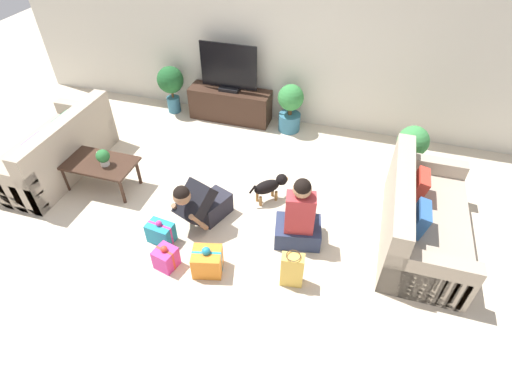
# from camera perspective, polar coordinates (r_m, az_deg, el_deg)

# --- Properties ---
(ground_plane) EXTENTS (16.00, 16.00, 0.00)m
(ground_plane) POSITION_cam_1_polar(r_m,az_deg,el_deg) (4.97, -6.58, -4.08)
(ground_plane) COLOR beige
(wall_back) EXTENTS (8.40, 0.06, 2.60)m
(wall_back) POSITION_cam_1_polar(r_m,az_deg,el_deg) (6.38, 1.88, 20.96)
(wall_back) COLOR beige
(wall_back) RESTS_ON ground_plane
(sofa_left) EXTENTS (0.87, 1.79, 0.84)m
(sofa_left) POSITION_cam_1_polar(r_m,az_deg,el_deg) (6.19, -26.71, 5.12)
(sofa_left) COLOR tan
(sofa_left) RESTS_ON ground_plane
(sofa_right) EXTENTS (0.87, 1.79, 0.84)m
(sofa_right) POSITION_cam_1_polar(r_m,az_deg,el_deg) (4.89, 22.41, -3.79)
(sofa_right) COLOR tan
(sofa_right) RESTS_ON ground_plane
(coffee_table) EXTENTS (0.97, 0.53, 0.41)m
(coffee_table) POSITION_cam_1_polar(r_m,az_deg,el_deg) (5.58, -21.57, 3.62)
(coffee_table) COLOR #382319
(coffee_table) RESTS_ON ground_plane
(tv_console) EXTENTS (1.33, 0.40, 0.52)m
(tv_console) POSITION_cam_1_polar(r_m,az_deg,el_deg) (6.74, -3.68, 12.36)
(tv_console) COLOR #382319
(tv_console) RESTS_ON ground_plane
(tv) EXTENTS (0.92, 0.20, 0.75)m
(tv) POSITION_cam_1_polar(r_m,az_deg,el_deg) (6.48, -3.92, 17.01)
(tv) COLOR black
(tv) RESTS_ON tv_console
(potted_plant_corner_right) EXTENTS (0.42, 0.42, 0.74)m
(potted_plant_corner_right) POSITION_cam_1_polar(r_m,az_deg,el_deg) (5.77, 21.25, 5.82)
(potted_plant_corner_right) COLOR #A36042
(potted_plant_corner_right) RESTS_ON ground_plane
(potted_plant_back_right) EXTENTS (0.40, 0.40, 0.77)m
(potted_plant_back_right) POSITION_cam_1_polar(r_m,az_deg,el_deg) (6.37, 4.92, 12.13)
(potted_plant_back_right) COLOR #336B84
(potted_plant_back_right) RESTS_ON ground_plane
(potted_plant_back_left) EXTENTS (0.44, 0.44, 0.80)m
(potted_plant_back_left) POSITION_cam_1_polar(r_m,az_deg,el_deg) (6.97, -12.08, 14.97)
(potted_plant_back_left) COLOR #336B84
(potted_plant_back_left) RESTS_ON ground_plane
(person_kneeling) EXTENTS (0.56, 0.79, 0.75)m
(person_kneeling) POSITION_cam_1_polar(r_m,az_deg,el_deg) (4.72, -7.88, -1.63)
(person_kneeling) COLOR #23232D
(person_kneeling) RESTS_ON ground_plane
(person_sitting) EXTENTS (0.59, 0.55, 0.95)m
(person_sitting) POSITION_cam_1_polar(r_m,az_deg,el_deg) (4.49, 6.16, -3.90)
(person_sitting) COLOR #283351
(person_sitting) RESTS_ON ground_plane
(dog) EXTENTS (0.42, 0.40, 0.35)m
(dog) POSITION_cam_1_polar(r_m,az_deg,el_deg) (5.07, 2.09, 0.92)
(dog) COLOR black
(dog) RESTS_ON ground_plane
(gift_box_a) EXTENTS (0.37, 0.34, 0.36)m
(gift_box_a) POSITION_cam_1_polar(r_m,az_deg,el_deg) (4.36, -6.97, -9.78)
(gift_box_a) COLOR orange
(gift_box_a) RESTS_ON ground_plane
(gift_box_b) EXTENTS (0.26, 0.27, 0.31)m
(gift_box_b) POSITION_cam_1_polar(r_m,az_deg,el_deg) (4.49, -12.74, -9.15)
(gift_box_b) COLOR #CC3389
(gift_box_b) RESTS_ON ground_plane
(gift_box_c) EXTENTS (0.32, 0.24, 0.31)m
(gift_box_c) POSITION_cam_1_polar(r_m,az_deg,el_deg) (4.75, -13.44, -5.64)
(gift_box_c) COLOR teal
(gift_box_c) RESTS_ON ground_plane
(gift_bag_a) EXTENTS (0.25, 0.17, 0.44)m
(gift_bag_a) POSITION_cam_1_polar(r_m,az_deg,el_deg) (4.19, 5.17, -10.99)
(gift_bag_a) COLOR #E5B74C
(gift_bag_a) RESTS_ON ground_plane
(mug) EXTENTS (0.12, 0.08, 0.09)m
(mug) POSITION_cam_1_polar(r_m,az_deg,el_deg) (5.58, -21.33, 4.92)
(mug) COLOR silver
(mug) RESTS_ON coffee_table
(tabletop_plant) EXTENTS (0.17, 0.17, 0.22)m
(tabletop_plant) POSITION_cam_1_polar(r_m,az_deg,el_deg) (5.39, -21.01, 4.69)
(tabletop_plant) COLOR beige
(tabletop_plant) RESTS_ON coffee_table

